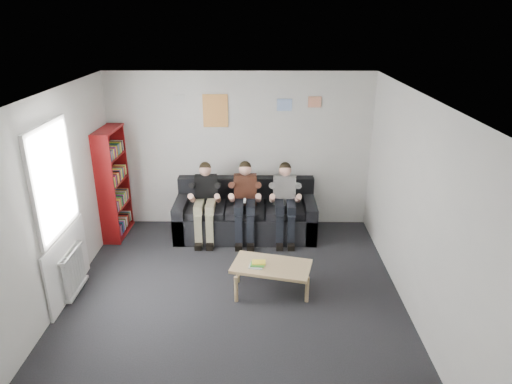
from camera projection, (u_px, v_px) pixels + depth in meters
room_shell at (231, 209)px, 5.55m from camera, size 5.00×5.00×5.00m
sofa at (246, 216)px, 7.83m from camera, size 2.36×0.97×0.91m
bookshelf at (114, 183)px, 7.59m from camera, size 0.28×0.84×1.86m
coffee_table at (271, 268)px, 6.15m from camera, size 1.04×0.57×0.42m
game_cases at (257, 264)px, 6.11m from camera, size 0.22×0.19×0.04m
person_left at (205, 202)px, 7.52m from camera, size 0.37×0.79×1.30m
person_middle at (245, 202)px, 7.51m from camera, size 0.38×0.81×1.32m
person_right at (285, 202)px, 7.51m from camera, size 0.37×0.79×1.30m
radiator at (74, 271)px, 6.12m from camera, size 0.10×0.64×0.60m
window at (60, 225)px, 5.87m from camera, size 0.05×1.30×2.36m
poster_large at (215, 111)px, 7.60m from camera, size 0.42×0.01×0.55m
poster_blue at (284, 105)px, 7.56m from camera, size 0.25×0.01×0.20m
poster_pink at (315, 102)px, 7.54m from camera, size 0.22×0.01×0.18m
poster_sign at (179, 99)px, 7.53m from camera, size 0.20×0.01×0.14m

